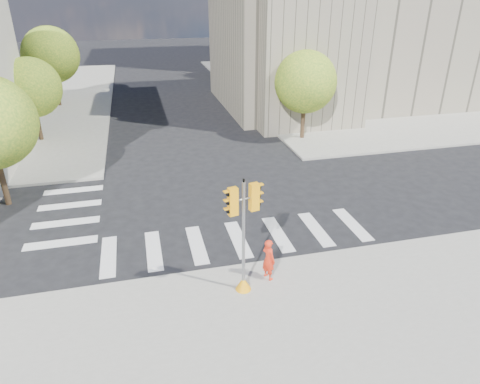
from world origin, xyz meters
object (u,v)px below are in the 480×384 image
(lamp_near, at_px, (292,64))
(lamp_far, at_px, (246,43))
(traffic_signal, at_px, (243,246))
(photographer, at_px, (269,259))

(lamp_near, bearing_deg, lamp_far, 90.00)
(lamp_far, relative_size, traffic_signal, 1.90)
(photographer, bearing_deg, lamp_far, -36.82)
(lamp_near, distance_m, photographer, 20.90)
(lamp_far, xyz_separation_m, traffic_signal, (-8.76, -33.50, -2.63))
(lamp_near, xyz_separation_m, lamp_far, (0.00, 14.00, 0.00))
(lamp_near, height_order, traffic_signal, lamp_near)
(lamp_near, relative_size, lamp_far, 1.00)
(traffic_signal, xyz_separation_m, photographer, (1.05, 0.42, -0.99))
(lamp_near, distance_m, lamp_far, 14.00)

